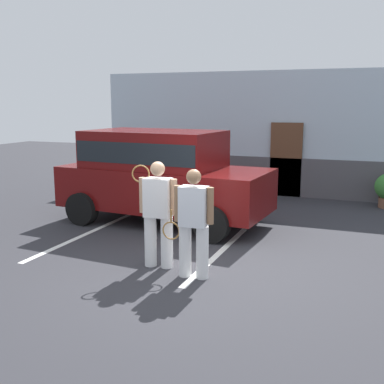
% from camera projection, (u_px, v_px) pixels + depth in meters
% --- Properties ---
extents(ground_plane, '(40.00, 40.00, 0.00)m').
position_uv_depth(ground_plane, '(188.00, 271.00, 7.57)').
color(ground_plane, '#2D2D33').
extents(parking_stripe_0, '(0.12, 4.40, 0.01)m').
position_uv_depth(parking_stripe_0, '(93.00, 231.00, 9.93)').
color(parking_stripe_0, silver).
rests_on(parking_stripe_0, ground_plane).
extents(parking_stripe_1, '(0.12, 4.40, 0.01)m').
position_uv_depth(parking_stripe_1, '(227.00, 246.00, 8.88)').
color(parking_stripe_1, silver).
rests_on(parking_stripe_1, ground_plane).
extents(house_frontage, '(10.84, 0.40, 3.55)m').
position_uv_depth(house_frontage, '(278.00, 137.00, 13.64)').
color(house_frontage, silver).
rests_on(house_frontage, ground_plane).
extents(parked_suv, '(4.73, 2.44, 2.05)m').
position_uv_depth(parked_suv, '(160.00, 172.00, 10.46)').
color(parked_suv, '#590C0C').
rests_on(parked_suv, ground_plane).
extents(tennis_player_man, '(0.78, 0.30, 1.74)m').
position_uv_depth(tennis_player_man, '(158.00, 213.00, 7.62)').
color(tennis_player_man, white).
rests_on(tennis_player_man, ground_plane).
extents(tennis_player_woman, '(0.89, 0.28, 1.68)m').
position_uv_depth(tennis_player_woman, '(193.00, 222.00, 7.15)').
color(tennis_player_woman, white).
rests_on(tennis_player_woman, ground_plane).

